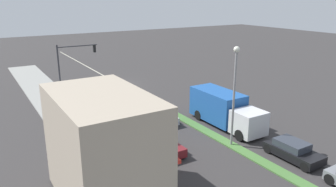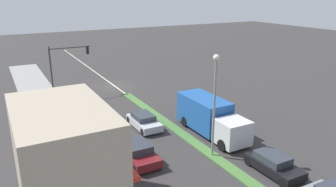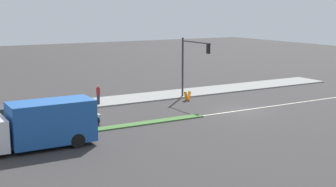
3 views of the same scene
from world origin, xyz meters
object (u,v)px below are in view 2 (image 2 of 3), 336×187
(warning_aframe_sign, at_px, (69,92))
(delivery_truck, at_px, (210,117))
(pedestrian, at_px, (65,112))
(sedan_maroon, at_px, (138,153))
(sedan_silver, at_px, (144,121))
(traffic_signal_main, at_px, (64,62))
(suv_black, at_px, (274,164))
(street_lamp, at_px, (215,93))

(warning_aframe_sign, bearing_deg, delivery_truck, 116.86)
(pedestrian, height_order, sedan_maroon, pedestrian)
(delivery_truck, bearing_deg, sedan_maroon, 11.82)
(delivery_truck, height_order, sedan_silver, delivery_truck)
(warning_aframe_sign, bearing_deg, sedan_maroon, 92.97)
(traffic_signal_main, distance_m, sedan_maroon, 18.34)
(delivery_truck, distance_m, sedan_silver, 5.78)
(warning_aframe_sign, xyz_separation_m, sedan_maroon, (-0.91, 17.52, 0.20))
(traffic_signal_main, xyz_separation_m, delivery_truck, (-8.32, 16.50, -2.43))
(traffic_signal_main, bearing_deg, suv_black, 109.35)
(traffic_signal_main, distance_m, suv_black, 25.34)
(pedestrian, height_order, sedan_silver, pedestrian)
(delivery_truck, height_order, sedan_maroon, delivery_truck)
(sedan_silver, distance_m, sedan_maroon, 5.86)
(traffic_signal_main, bearing_deg, warning_aframe_sign, 113.80)
(traffic_signal_main, height_order, sedan_maroon, traffic_signal_main)
(street_lamp, distance_m, delivery_truck, 5.25)
(street_lamp, relative_size, sedan_maroon, 1.86)
(pedestrian, bearing_deg, sedan_silver, 142.80)
(warning_aframe_sign, bearing_deg, sedan_silver, 106.69)
(sedan_silver, relative_size, sedan_maroon, 0.99)
(traffic_signal_main, xyz_separation_m, street_lamp, (-6.12, 19.94, 0.88))
(suv_black, bearing_deg, sedan_silver, -67.93)
(traffic_signal_main, relative_size, pedestrian, 3.30)
(warning_aframe_sign, height_order, suv_black, suv_black)
(delivery_truck, xyz_separation_m, sedan_maroon, (7.20, 1.51, -0.85))
(traffic_signal_main, xyz_separation_m, suv_black, (-8.32, 23.71, -3.30))
(delivery_truck, bearing_deg, traffic_signal_main, -63.23)
(pedestrian, xyz_separation_m, suv_black, (-10.16, 15.22, -0.41))
(street_lamp, height_order, delivery_truck, street_lamp)
(traffic_signal_main, height_order, delivery_truck, traffic_signal_main)
(street_lamp, distance_m, suv_black, 6.04)
(traffic_signal_main, height_order, sedan_silver, traffic_signal_main)
(pedestrian, bearing_deg, delivery_truck, 141.75)
(delivery_truck, bearing_deg, pedestrian, -38.25)
(street_lamp, xyz_separation_m, pedestrian, (7.96, -11.45, -3.76))
(traffic_signal_main, height_order, warning_aframe_sign, traffic_signal_main)
(delivery_truck, bearing_deg, street_lamp, 57.38)
(street_lamp, xyz_separation_m, sedan_silver, (2.20, -7.08, -4.18))
(sedan_maroon, relative_size, suv_black, 1.01)
(suv_black, bearing_deg, street_lamp, -59.76)
(traffic_signal_main, distance_m, street_lamp, 20.87)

